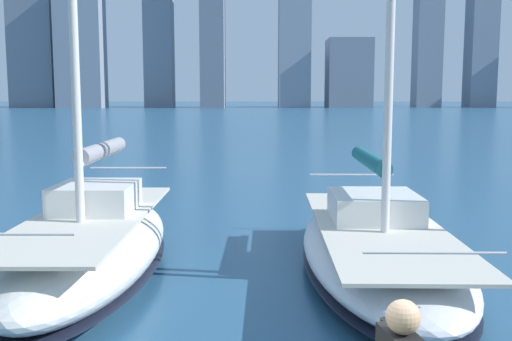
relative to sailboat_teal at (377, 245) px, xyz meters
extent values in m
cube|color=gray|center=(-60.30, -157.20, 19.73)|extent=(7.20, 7.31, 40.70)
cube|color=gray|center=(-45.54, -157.71, 18.04)|extent=(6.95, 6.97, 37.32)
cube|color=slate|center=(-23.11, -153.93, 8.66)|extent=(11.86, 11.15, 18.57)
cube|color=gray|center=(-8.20, -154.67, 25.00)|extent=(8.61, 8.29, 51.23)
cube|color=slate|center=(13.90, -151.63, 25.14)|extent=(6.33, 9.59, 51.53)
cube|color=gray|center=(29.44, -158.53, 17.69)|extent=(7.83, 6.75, 36.63)
cube|color=gray|center=(49.29, -151.13, 15.17)|extent=(12.19, 8.14, 31.57)
cube|color=slate|center=(63.08, -155.31, 15.71)|extent=(12.00, 9.51, 32.66)
ellipsoid|color=white|center=(0.00, 0.04, -0.12)|extent=(3.10, 8.69, 0.99)
ellipsoid|color=black|center=(0.00, 0.04, -0.40)|extent=(3.12, 8.74, 0.10)
cube|color=beige|center=(0.00, 0.04, 0.40)|extent=(2.55, 7.65, 0.06)
cube|color=silver|center=(-0.01, -0.48, 0.71)|extent=(1.80, 1.93, 0.55)
cylinder|color=silver|center=(-0.02, -1.13, 1.48)|extent=(0.19, 3.63, 0.12)
cylinder|color=#19606B|center=(-0.02, -1.13, 1.60)|extent=(0.38, 3.34, 0.32)
cylinder|color=silver|center=(0.07, 4.01, 0.92)|extent=(1.92, 0.07, 0.04)
cylinder|color=silver|center=(-0.07, -3.85, 0.92)|extent=(2.21, 0.08, 0.04)
ellipsoid|color=white|center=(5.68, 0.45, 0.01)|extent=(2.57, 7.91, 1.27)
ellipsoid|color=black|center=(5.68, 0.45, -0.34)|extent=(2.58, 7.95, 0.10)
cube|color=beige|center=(5.68, 0.45, 0.68)|extent=(2.11, 6.96, 0.06)
cube|color=silver|center=(5.68, -0.02, 0.98)|extent=(1.53, 1.74, 0.55)
cylinder|color=silver|center=(5.68, -0.61, 1.76)|extent=(0.13, 3.32, 0.12)
cylinder|color=gray|center=(5.68, -0.61, 1.88)|extent=(0.33, 3.05, 0.32)
cylinder|color=silver|center=(5.69, 4.09, 1.20)|extent=(1.65, 0.04, 0.04)
cylinder|color=silver|center=(5.67, -3.10, 1.20)|extent=(1.91, 0.05, 0.04)
sphere|color=tan|center=(1.51, 8.06, 1.59)|extent=(0.23, 0.23, 0.23)
camera|label=1|loc=(2.48, 11.81, 3.03)|focal=42.00mm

